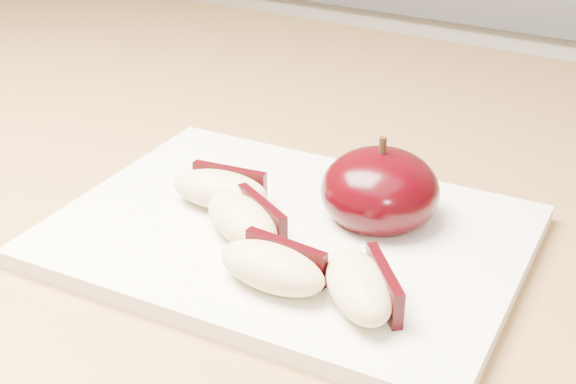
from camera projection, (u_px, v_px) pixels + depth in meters
The scene contains 6 objects.
cutting_board at pixel (288, 235), 0.50m from camera, with size 0.28×0.21×0.01m, color silver.
apple_half at pixel (380, 190), 0.50m from camera, with size 0.09×0.09×0.06m.
apple_wedge_a at pixel (221, 189), 0.52m from camera, with size 0.07×0.04×0.02m.
apple_wedge_b at pixel (244, 220), 0.48m from camera, with size 0.07×0.06×0.02m.
apple_wedge_c at pixel (273, 266), 0.44m from camera, with size 0.07×0.04×0.02m.
apple_wedge_d at pixel (362, 286), 0.42m from camera, with size 0.07×0.07×0.02m.
Camera 1 is at (0.12, 0.00, 1.16)m, focal length 50.00 mm.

